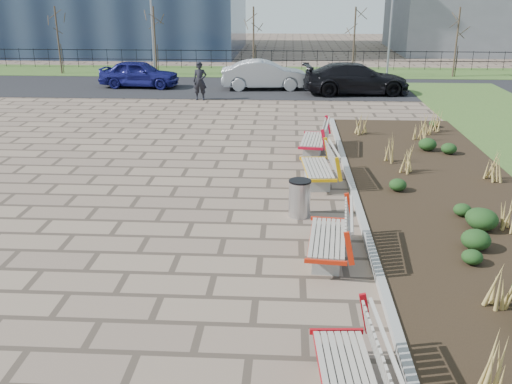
# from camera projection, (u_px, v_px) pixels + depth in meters

# --- Properties ---
(ground) EXTENTS (120.00, 120.00, 0.00)m
(ground) POSITION_uv_depth(u_px,v_px,m) (161.00, 296.00, 10.05)
(ground) COLOR #74604F
(ground) RESTS_ON ground
(planting_bed) EXTENTS (4.50, 18.00, 0.10)m
(planting_bed) POSITION_uv_depth(u_px,v_px,m) (448.00, 200.00, 14.39)
(planting_bed) COLOR black
(planting_bed) RESTS_ON ground
(planting_curb) EXTENTS (0.16, 18.00, 0.15)m
(planting_curb) POSITION_uv_depth(u_px,v_px,m) (355.00, 198.00, 14.51)
(planting_curb) COLOR gray
(planting_curb) RESTS_ON ground
(grass_verge_far) EXTENTS (80.00, 5.00, 0.04)m
(grass_verge_far) POSITION_uv_depth(u_px,v_px,m) (255.00, 72.00, 36.34)
(grass_verge_far) COLOR #33511E
(grass_verge_far) RESTS_ON ground
(road) EXTENTS (80.00, 7.00, 0.02)m
(road) POSITION_uv_depth(u_px,v_px,m) (248.00, 88.00, 30.71)
(road) COLOR black
(road) RESTS_ON ground
(bench_a) EXTENTS (1.03, 2.15, 1.00)m
(bench_a) POSITION_uv_depth(u_px,v_px,m) (348.00, 372.00, 7.29)
(bench_a) COLOR #A80B13
(bench_a) RESTS_ON ground
(bench_b) EXTENTS (1.09, 2.17, 1.00)m
(bench_b) POSITION_uv_depth(u_px,v_px,m) (328.00, 235.00, 11.29)
(bench_b) COLOR red
(bench_b) RESTS_ON ground
(bench_c) EXTENTS (1.07, 2.17, 1.00)m
(bench_c) POSITION_uv_depth(u_px,v_px,m) (317.00, 166.00, 15.65)
(bench_c) COLOR #E4A30C
(bench_c) RESTS_ON ground
(bench_d) EXTENTS (1.14, 2.19, 1.00)m
(bench_d) POSITION_uv_depth(u_px,v_px,m) (313.00, 138.00, 18.56)
(bench_d) COLOR red
(bench_d) RESTS_ON ground
(litter_bin) EXTENTS (0.51, 0.51, 0.88)m
(litter_bin) POSITION_uv_depth(u_px,v_px,m) (300.00, 199.00, 13.41)
(litter_bin) COLOR #B2B2B7
(litter_bin) RESTS_ON ground
(pedestrian) EXTENTS (0.67, 0.45, 1.81)m
(pedestrian) POSITION_uv_depth(u_px,v_px,m) (200.00, 81.00, 27.11)
(pedestrian) COLOR black
(pedestrian) RESTS_ON ground
(car_blue) EXTENTS (4.29, 1.94, 1.43)m
(car_blue) POSITION_uv_depth(u_px,v_px,m) (139.00, 74.00, 30.57)
(car_blue) COLOR navy
(car_blue) RESTS_ON road
(car_silver) EXTENTS (4.66, 1.94, 1.50)m
(car_silver) POSITION_uv_depth(u_px,v_px,m) (265.00, 75.00, 29.98)
(car_silver) COLOR #999CA1
(car_silver) RESTS_ON road
(car_black) EXTENTS (5.48, 2.66, 1.54)m
(car_black) POSITION_uv_depth(u_px,v_px,m) (356.00, 79.00, 28.61)
(car_black) COLOR black
(car_black) RESTS_ON road
(tree_a) EXTENTS (1.40, 1.40, 4.00)m
(tree_a) POSITION_uv_depth(u_px,v_px,m) (58.00, 40.00, 34.89)
(tree_a) COLOR #4C3D2D
(tree_a) RESTS_ON grass_verge_far
(tree_b) EXTENTS (1.40, 1.40, 4.00)m
(tree_b) POSITION_uv_depth(u_px,v_px,m) (155.00, 41.00, 34.57)
(tree_b) COLOR #4C3D2D
(tree_b) RESTS_ON grass_verge_far
(tree_c) EXTENTS (1.40, 1.40, 4.00)m
(tree_c) POSITION_uv_depth(u_px,v_px,m) (254.00, 41.00, 34.24)
(tree_c) COLOR #4C3D2D
(tree_c) RESTS_ON grass_verge_far
(tree_d) EXTENTS (1.40, 1.40, 4.00)m
(tree_d) POSITION_uv_depth(u_px,v_px,m) (354.00, 42.00, 33.92)
(tree_d) COLOR #4C3D2D
(tree_d) RESTS_ON grass_verge_far
(tree_e) EXTENTS (1.40, 1.40, 4.00)m
(tree_e) POSITION_uv_depth(u_px,v_px,m) (456.00, 42.00, 33.60)
(tree_e) COLOR #4C3D2D
(tree_e) RESTS_ON grass_verge_far
(lamp_west) EXTENTS (0.24, 0.60, 6.00)m
(lamp_west) POSITION_uv_depth(u_px,v_px,m) (152.00, 24.00, 33.76)
(lamp_west) COLOR gray
(lamp_west) RESTS_ON grass_verge_far
(lamp_east) EXTENTS (0.24, 0.60, 6.00)m
(lamp_east) POSITION_uv_depth(u_px,v_px,m) (391.00, 25.00, 33.00)
(lamp_east) COLOR gray
(lamp_east) RESTS_ON grass_verge_far
(railing_fence) EXTENTS (44.00, 0.10, 1.20)m
(railing_fence) POSITION_uv_depth(u_px,v_px,m) (256.00, 59.00, 37.54)
(railing_fence) COLOR black
(railing_fence) RESTS_ON grass_verge_far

